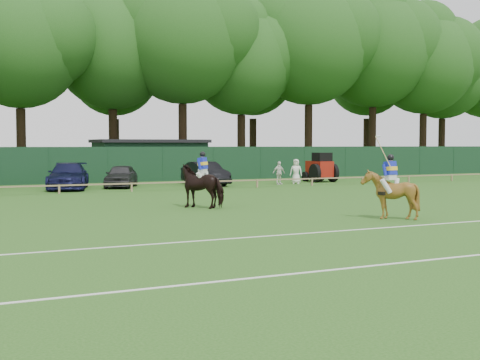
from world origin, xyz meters
TOP-DOWN VIEW (x-y plane):
  - ground at (0.00, 0.00)m, footprint 160.00×160.00m
  - horse_dark at (1.03, 7.65)m, footprint 2.15×2.28m
  - horse_chestnut at (5.35, 0.84)m, footprint 1.61×1.76m
  - sedan_navy at (-1.83, 21.47)m, footprint 3.58×5.79m
  - hatch_grey at (1.44, 21.72)m, footprint 3.25×4.52m
  - estate_black at (6.92, 21.31)m, footprint 1.72×4.68m
  - spectator_left at (5.94, 19.41)m, footprint 1.05×0.64m
  - spectator_mid at (11.64, 19.94)m, footprint 0.92×0.42m
  - spectator_right at (13.07, 20.12)m, footprint 0.98×0.92m
  - rider_dark at (1.04, 7.64)m, footprint 0.80×0.72m
  - rider_chestnut at (5.35, 0.83)m, footprint 0.95×0.55m
  - pitch_lines at (0.00, -3.50)m, footprint 60.00×5.10m
  - pitch_rail at (0.00, 18.00)m, footprint 62.10×0.10m
  - perimeter_fence at (0.00, 27.00)m, footprint 92.08×0.08m
  - utility_shed at (6.00, 30.00)m, footprint 8.40×4.40m
  - tree_row at (2.00, 35.00)m, footprint 96.00×12.00m
  - tractor at (15.85, 21.36)m, footprint 1.78×2.53m

SIDE VIEW (x-z plane):
  - ground at x=0.00m, z-range 0.00..0.00m
  - tree_row at x=2.00m, z-range -10.50..10.50m
  - pitch_lines at x=0.00m, z-range 0.00..0.01m
  - pitch_rail at x=0.00m, z-range 0.20..0.70m
  - hatch_grey at x=1.44m, z-range 0.00..1.43m
  - estate_black at x=6.92m, z-range 0.00..1.53m
  - spectator_mid at x=11.64m, z-range 0.00..1.54m
  - sedan_navy at x=-1.83m, z-range 0.00..1.57m
  - spectator_left at x=5.94m, z-range 0.00..1.57m
  - spectator_right at x=13.07m, z-range 0.00..1.68m
  - horse_chestnut at x=5.35m, z-range 0.00..1.76m
  - horse_dark at x=1.03m, z-range 0.00..1.82m
  - tractor at x=15.85m, z-range -0.06..2.03m
  - perimeter_fence at x=0.00m, z-range 0.00..2.50m
  - utility_shed at x=6.00m, z-range 0.02..3.06m
  - rider_chestnut at x=5.35m, z-range 0.63..2.68m
  - rider_dark at x=1.04m, z-range 1.00..2.41m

